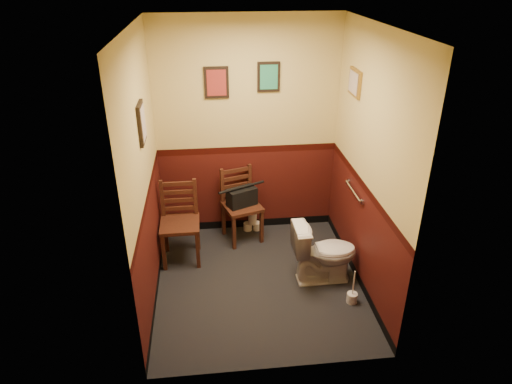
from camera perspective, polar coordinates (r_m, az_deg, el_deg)
floor at (r=5.16m, az=0.31°, el=-11.22°), size 2.20×2.40×0.00m
ceiling at (r=4.09m, az=0.41°, el=20.08°), size 2.20×2.40×0.00m
wall_back at (r=5.56m, az=-1.09°, el=7.64°), size 2.20×0.00×2.70m
wall_front at (r=3.41m, az=2.71°, el=-5.73°), size 2.20×0.00×2.70m
wall_left at (r=4.47m, az=-13.79°, el=1.85°), size 0.00×2.40×2.70m
wall_right at (r=4.70m, az=13.82°, el=3.11°), size 0.00×2.40×2.70m
grab_bar at (r=5.07m, az=12.10°, el=0.10°), size 0.05×0.56×0.06m
framed_print_back_a at (r=5.36m, az=-4.97°, el=13.47°), size 0.28×0.04×0.36m
framed_print_back_b at (r=5.39m, az=1.60°, el=14.20°), size 0.26×0.04×0.34m
framed_print_left at (r=4.38m, az=-14.10°, el=8.35°), size 0.04×0.30×0.38m
framed_print_right at (r=5.01m, az=12.23°, el=13.23°), size 0.04×0.34×0.28m
toilet at (r=5.07m, az=8.52°, el=-7.50°), size 0.72×0.41×0.70m
toilet_brush at (r=4.97m, az=11.91°, el=-12.73°), size 0.11×0.11×0.40m
chair_left at (r=5.37m, az=-9.48°, el=-3.76°), size 0.45×0.45×0.96m
chair_right at (r=5.70m, az=-1.92°, el=-1.61°), size 0.54×0.54×0.93m
handbag at (r=5.61m, az=-1.78°, el=-0.60°), size 0.40×0.31×0.26m
tp_stack at (r=6.00m, az=-0.45°, el=-3.72°), size 0.23×0.14×0.31m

